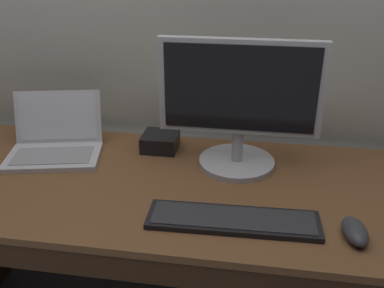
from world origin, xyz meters
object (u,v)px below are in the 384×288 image
Objects in this scene: laptop_silver at (55,146)px; computer_mouse at (355,231)px; external_drive_box at (160,141)px; external_monitor at (239,104)px; wired_keyboard at (233,220)px.

computer_mouse is at bearing -18.56° from laptop_silver.
external_monitor is at bearing -18.07° from external_drive_box.
external_monitor reaches higher than computer_mouse.
external_drive_box is (-0.30, 0.42, 0.02)m from wired_keyboard.
laptop_silver is 0.73m from wired_keyboard.
external_drive_box is (-0.62, 0.44, 0.01)m from computer_mouse.
external_monitor reaches higher than laptop_silver.
laptop_silver reaches higher than wired_keyboard.
laptop_silver is 0.77× the size of wired_keyboard.
external_monitor is 1.09× the size of wired_keyboard.
wired_keyboard is 0.32m from computer_mouse.
computer_mouse is 0.75m from external_drive_box.
laptop_silver is at bearing 154.39° from computer_mouse.
laptop_silver reaches higher than computer_mouse.
external_monitor reaches higher than wired_keyboard.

